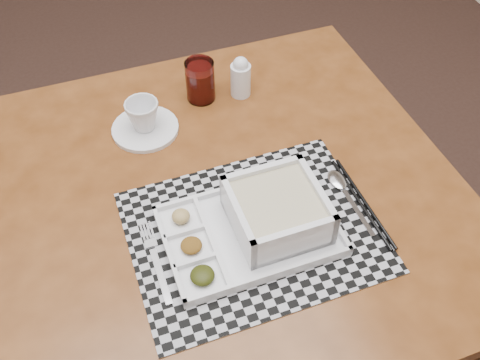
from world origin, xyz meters
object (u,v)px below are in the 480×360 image
dining_table (230,210)px  juice_glass (200,82)px  serving_tray (267,218)px  creamer_bottle (241,77)px  cup (143,115)px

dining_table → juice_glass: 0.32m
serving_tray → creamer_bottle: 0.41m
dining_table → creamer_bottle: 0.33m
cup → serving_tray: bearing=-76.9°
dining_table → serving_tray: bearing=-75.0°
dining_table → serving_tray: size_ratio=2.92×
serving_tray → creamer_bottle: creamer_bottle is taller
cup → creamer_bottle: bearing=0.4°
dining_table → creamer_bottle: bearing=66.1°
dining_table → juice_glass: (0.03, 0.29, 0.12)m
juice_glass → creamer_bottle: creamer_bottle is taller
cup → creamer_bottle: creamer_bottle is taller
dining_table → cup: bearing=118.4°
serving_tray → juice_glass: size_ratio=3.20×
dining_table → cup: 0.28m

